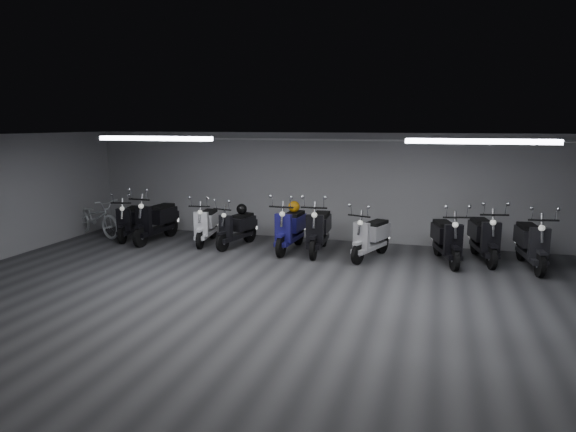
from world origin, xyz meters
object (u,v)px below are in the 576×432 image
(scooter_1, at_px, (155,213))
(scooter_2, at_px, (206,218))
(scooter_0, at_px, (130,215))
(scooter_3, at_px, (236,222))
(scooter_8, at_px, (485,230))
(scooter_5, at_px, (319,222))
(bicycle, at_px, (96,213))
(scooter_4, at_px, (290,221))
(helmet_1, at_px, (242,209))
(scooter_6, at_px, (371,230))
(helmet_2, at_px, (294,207))
(scooter_9, at_px, (532,235))
(scooter_7, at_px, (447,232))

(scooter_1, height_order, scooter_2, scooter_1)
(scooter_0, bearing_deg, scooter_1, -20.08)
(scooter_3, distance_m, scooter_8, 5.79)
(scooter_1, xyz_separation_m, scooter_2, (1.35, 0.18, -0.09))
(scooter_5, bearing_deg, bicycle, 176.59)
(scooter_8, bearing_deg, scooter_0, 170.34)
(scooter_4, xyz_separation_m, helmet_1, (-1.34, 0.24, 0.20))
(scooter_2, xyz_separation_m, scooter_6, (4.22, -0.32, 0.01))
(scooter_6, xyz_separation_m, scooter_8, (2.44, 0.48, 0.06))
(bicycle, xyz_separation_m, helmet_2, (5.54, 0.21, 0.41))
(scooter_4, distance_m, scooter_9, 5.30)
(scooter_9, bearing_deg, scooter_7, 174.39)
(scooter_3, height_order, scooter_5, scooter_5)
(scooter_1, height_order, bicycle, scooter_1)
(scooter_5, distance_m, bicycle, 6.23)
(scooter_5, relative_size, bicycle, 1.02)
(scooter_7, height_order, helmet_2, scooter_7)
(scooter_6, relative_size, helmet_2, 6.33)
(scooter_2, height_order, helmet_2, scooter_2)
(scooter_6, distance_m, scooter_7, 1.65)
(helmet_1, height_order, helmet_2, helmet_2)
(scooter_4, distance_m, bicycle, 5.52)
(scooter_6, height_order, helmet_2, scooter_6)
(scooter_5, height_order, scooter_6, scooter_5)
(scooter_0, bearing_deg, scooter_8, -12.08)
(helmet_1, bearing_deg, scooter_0, -176.28)
(helmet_1, bearing_deg, scooter_2, -172.77)
(scooter_1, relative_size, scooter_6, 1.12)
(scooter_3, height_order, helmet_2, scooter_3)
(scooter_7, relative_size, scooter_9, 0.98)
(scooter_5, xyz_separation_m, scooter_6, (1.25, -0.18, -0.07))
(scooter_1, distance_m, bicycle, 1.91)
(scooter_1, height_order, helmet_1, scooter_1)
(scooter_0, relative_size, helmet_2, 6.22)
(scooter_7, bearing_deg, scooter_8, 8.86)
(scooter_3, height_order, bicycle, scooter_3)
(scooter_4, relative_size, helmet_1, 7.30)
(scooter_4, relative_size, scooter_7, 1.03)
(scooter_6, relative_size, scooter_8, 0.92)
(scooter_9, xyz_separation_m, helmet_1, (-6.64, 0.27, 0.20))
(helmet_1, bearing_deg, scooter_9, -2.34)
(scooter_8, bearing_deg, scooter_1, 171.17)
(scooter_6, xyz_separation_m, helmet_2, (-1.93, 0.46, 0.37))
(scooter_3, height_order, scooter_7, scooter_7)
(scooter_8, relative_size, helmet_2, 6.87)
(scooter_4, bearing_deg, bicycle, -177.44)
(scooter_4, bearing_deg, scooter_8, 6.87)
(scooter_4, xyz_separation_m, scooter_6, (1.95, -0.20, -0.06))
(scooter_3, bearing_deg, scooter_0, -166.41)
(scooter_3, bearing_deg, scooter_8, 16.76)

